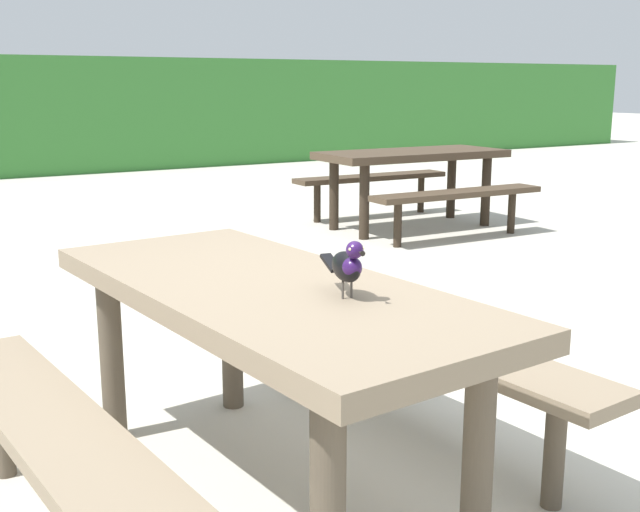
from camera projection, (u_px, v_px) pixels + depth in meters
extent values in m
plane|color=beige|center=(289.00, 460.00, 2.92)|extent=(60.00, 60.00, 0.00)
cube|color=#84725B|center=(265.00, 292.00, 2.55)|extent=(0.90, 1.86, 0.07)
cylinder|color=brown|center=(478.00, 455.00, 2.23)|extent=(0.09, 0.09, 0.67)
cylinder|color=brown|center=(111.00, 357.00, 3.03)|extent=(0.09, 0.09, 0.67)
cylinder|color=brown|center=(232.00, 332.00, 3.34)|extent=(0.09, 0.09, 0.67)
cube|color=#84725B|center=(56.00, 429.00, 2.21)|extent=(0.42, 1.73, 0.05)
cylinder|color=brown|center=(2.00, 424.00, 2.77)|extent=(0.07, 0.07, 0.39)
cube|color=#84725B|center=(421.00, 337.00, 3.02)|extent=(0.42, 1.73, 0.05)
cylinder|color=brown|center=(554.00, 452.00, 2.56)|extent=(0.07, 0.07, 0.39)
cylinder|color=brown|center=(322.00, 347.00, 3.57)|extent=(0.07, 0.07, 0.39)
ellipsoid|color=black|center=(346.00, 267.00, 2.33)|extent=(0.09, 0.16, 0.09)
ellipsoid|color=#2D144C|center=(352.00, 268.00, 2.29)|extent=(0.07, 0.08, 0.06)
sphere|color=#2D144C|center=(355.00, 250.00, 2.27)|extent=(0.05, 0.05, 0.05)
sphere|color=#EAE08C|center=(363.00, 248.00, 2.26)|extent=(0.01, 0.01, 0.01)
sphere|color=#EAE08C|center=(350.00, 249.00, 2.25)|extent=(0.01, 0.01, 0.01)
cone|color=black|center=(361.00, 253.00, 2.23)|extent=(0.02, 0.03, 0.02)
cube|color=black|center=(331.00, 263.00, 2.45)|extent=(0.05, 0.10, 0.04)
cylinder|color=#47423D|center=(351.00, 289.00, 2.35)|extent=(0.01, 0.01, 0.05)
cylinder|color=#47423D|center=(343.00, 290.00, 2.34)|extent=(0.01, 0.01, 0.05)
cube|color=#473828|center=(412.00, 154.00, 7.46)|extent=(1.83, 0.82, 0.07)
cylinder|color=#2E241A|center=(486.00, 192.00, 7.65)|extent=(0.09, 0.09, 0.67)
cylinder|color=#2E241A|center=(451.00, 185.00, 8.10)|extent=(0.09, 0.09, 0.67)
cylinder|color=#2E241A|center=(364.00, 202.00, 6.97)|extent=(0.09, 0.09, 0.67)
cylinder|color=#2E241A|center=(334.00, 195.00, 7.43)|extent=(0.09, 0.09, 0.67)
cube|color=#473828|center=(458.00, 194.00, 6.92)|extent=(1.72, 0.34, 0.05)
cylinder|color=#2E241A|center=(512.00, 213.00, 7.28)|extent=(0.07, 0.07, 0.39)
cylinder|color=#2E241A|center=(398.00, 224.00, 6.66)|extent=(0.07, 0.07, 0.39)
cube|color=#473828|center=(371.00, 177.00, 8.11)|extent=(1.72, 0.34, 0.05)
cylinder|color=#2E241A|center=(421.00, 194.00, 8.47)|extent=(0.07, 0.07, 0.39)
cylinder|color=#2E241A|center=(317.00, 203.00, 7.85)|extent=(0.07, 0.07, 0.39)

